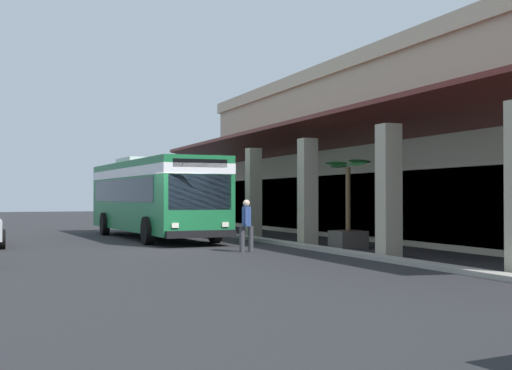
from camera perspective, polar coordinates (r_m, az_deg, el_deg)
ground at (r=25.58m, az=10.81°, el=-4.76°), size 120.00×120.00×0.00m
curb_strip at (r=26.11m, az=0.46°, el=-4.57°), size 36.98×0.50×0.12m
plaza_building at (r=31.09m, az=17.11°, el=2.76°), size 31.11×15.51×7.39m
transit_bus at (r=28.20m, az=-8.61°, el=-0.65°), size 11.33×3.22×3.34m
pedestrian at (r=20.93m, az=-0.80°, el=-3.18°), size 0.61×0.48×1.60m
potted_palm at (r=22.84m, az=7.70°, el=-3.70°), size 1.83×1.79×2.97m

